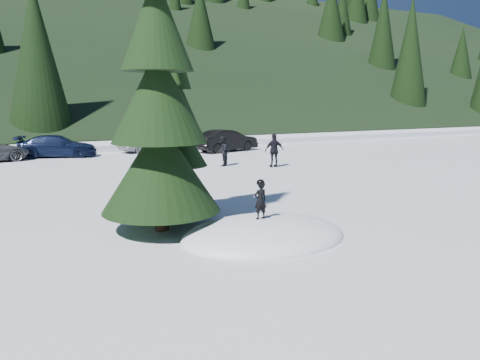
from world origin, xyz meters
name	(u,v)px	position (x,y,z in m)	size (l,w,h in m)	color
ground	(264,237)	(0.00, 0.00, 0.00)	(200.00, 200.00, 0.00)	white
snow_mound	(264,237)	(0.00, 0.00, 0.00)	(4.48, 3.52, 0.96)	white
forest_hillside	(51,26)	(0.00, 54.00, 12.50)	(200.00, 60.00, 25.00)	black
spruce_tall	(159,108)	(-2.20, 1.80, 3.32)	(3.20, 3.20, 8.60)	black
spruce_short	(179,148)	(-1.20, 3.20, 2.10)	(2.20, 2.20, 5.37)	black
child_skier	(260,201)	(-0.07, 0.07, 0.97)	(0.36, 0.23, 0.97)	black
adult_0	(222,151)	(4.42, 12.48, 0.81)	(0.79, 0.61, 1.62)	black
adult_1	(274,150)	(6.73, 10.89, 0.89)	(1.04, 0.43, 1.77)	black
car_3	(57,146)	(-3.13, 20.68, 0.68)	(1.90, 4.68, 1.36)	black
car_4	(147,142)	(2.71, 21.14, 0.67)	(1.59, 3.95, 1.35)	#94989C
car_5	(226,141)	(7.62, 18.88, 0.75)	(1.58, 4.54, 1.50)	black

